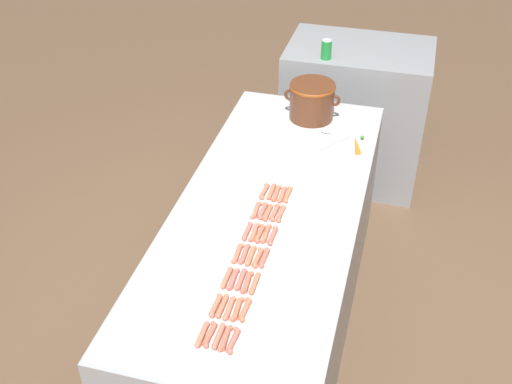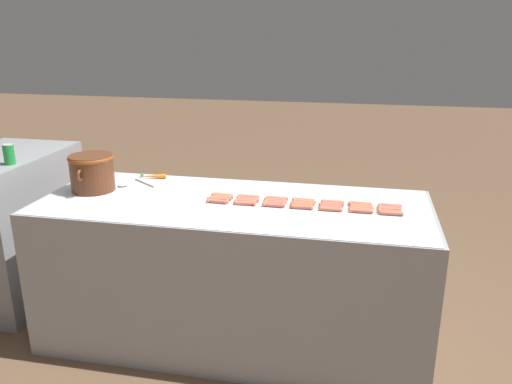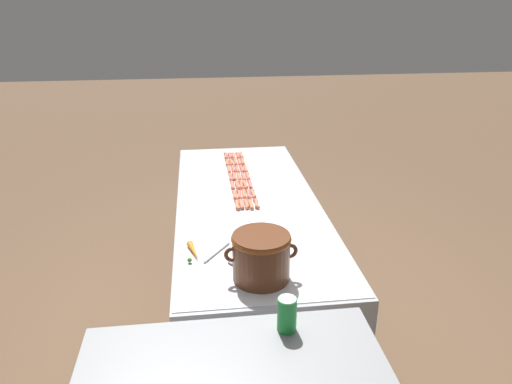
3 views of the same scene
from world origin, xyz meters
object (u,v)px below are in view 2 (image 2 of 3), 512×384
Objects in this scene: hot_dog_14 at (389,209)px; hot_dog_20 at (221,198)px; hot_dog_2 at (331,209)px; hot_dog_8 at (360,209)px; hot_dog_26 at (248,198)px; hot_dog_29 at (360,204)px; serving_spoon at (131,184)px; hot_dog_0 at (391,213)px; hot_dog_12 at (245,201)px; hot_dog_27 at (223,196)px; hot_dog_1 at (361,211)px; hot_dog_31 at (303,200)px; hot_dog_4 at (273,205)px; carrot at (152,176)px; hot_dog_25 at (275,200)px; hot_dog_11 at (274,203)px; hot_dog_19 at (248,200)px; bean_pot at (92,171)px; hot_dog_15 at (361,208)px; hot_dog_28 at (390,206)px; hot_dog_9 at (331,207)px; soda_can at (9,154)px; hot_dog_30 at (333,202)px; hot_dog_34 at (222,195)px; hot_dog_13 at (218,199)px; hot_dog_32 at (277,198)px; hot_dog_18 at (275,202)px; hot_dog_5 at (245,203)px; back_cabinet at (10,226)px; hot_dog_24 at (304,202)px; hot_dog_16 at (330,205)px; hot_dog_21 at (390,208)px; hot_dog_7 at (390,211)px; hot_dog_22 at (361,206)px; hot_dog_10 at (301,205)px; hot_dog_33 at (248,197)px; hot_dog_23 at (332,204)px; hot_dog_3 at (302,207)px.

hot_dog_14 and hot_dog_20 have the same top height.
hot_dog_14 is at bearing -78.45° from hot_dog_2.
hot_dog_26 is at bearing 84.77° from hot_dog_8.
hot_dog_20 is at bearing 84.47° from hot_dog_2.
hot_dog_29 is 0.54× the size of serving_spoon.
hot_dog_0 is 0.79m from hot_dog_12.
hot_dog_12 is 1.00× the size of hot_dog_27.
hot_dog_1 and hot_dog_31 have the same top height.
carrot reaches higher than hot_dog_4.
hot_dog_12 is 0.17m from hot_dog_25.
hot_dog_11 and hot_dog_29 have the same top height.
bean_pot reaches higher than hot_dog_19.
hot_dog_2 is 0.16m from hot_dog_8.
hot_dog_15 is 0.16m from hot_dog_28.
hot_dog_9 is 1.00× the size of hot_dog_31.
serving_spoon is (0.21, 1.41, -0.00)m from hot_dog_1.
soda_can is (0.03, 2.12, 0.19)m from hot_dog_8.
hot_dog_30 is (0.06, -0.63, 0.00)m from hot_dog_20.
serving_spoon is at bearing 81.06° from hot_dog_34.
hot_dog_12 is at bearing 96.58° from hot_dog_28.
hot_dog_13 is (0.03, 0.80, 0.00)m from hot_dog_1.
hot_dog_4 is 1.00× the size of hot_dog_12.
hot_dog_25 is at bearing 170.40° from hot_dog_32.
hot_dog_9 is 1.00× the size of hot_dog_26.
hot_dog_4 and hot_dog_18 have the same top height.
hot_dog_5 and hot_dog_30 have the same top height.
hot_dog_29 is (0.03, -0.47, 0.00)m from hot_dog_25.
hot_dog_14 is 1.52m from carrot.
hot_dog_28 is at bearing -93.15° from back_cabinet.
hot_dog_29 is 1.00× the size of hot_dog_30.
hot_dog_24 is 1.04× the size of soda_can.
serving_spoon is at bearing 82.94° from hot_dog_16.
hot_dog_2 is 0.32m from hot_dog_21.
hot_dog_7 is 1.00× the size of hot_dog_15.
hot_dog_2 is 0.18m from hot_dog_22.
hot_dog_4 is 1.00× the size of hot_dog_21.
hot_dog_33 is (0.09, 0.32, 0.00)m from hot_dog_10.
hot_dog_9 and hot_dog_25 have the same top height.
hot_dog_10 is 0.15m from hot_dog_11.
hot_dog_10 is 0.17m from hot_dog_25.
hot_dog_7 is (0.03, -0.31, 0.00)m from hot_dog_2.
hot_dog_14 and hot_dog_18 have the same top height.
hot_dog_33 is (-0.00, 0.17, 0.00)m from hot_dog_32.
hot_dog_22 is at bearing -89.26° from soda_can.
hot_dog_24 is 1.00× the size of hot_dog_30.
hot_dog_0 is at bearing -96.99° from hot_dog_34.
hot_dog_9 is at bearing 176.69° from hot_dog_23.
hot_dog_12 and hot_dog_15 have the same top height.
back_cabinet is 7.73× the size of hot_dog_3.
hot_dog_19 is 1.00× the size of hot_dog_34.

